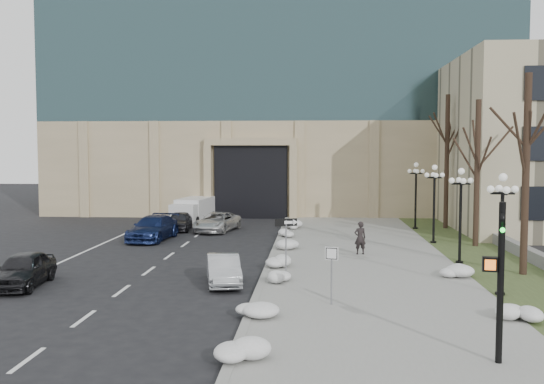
% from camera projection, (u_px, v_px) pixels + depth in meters
% --- Properties ---
extents(ground, '(160.00, 160.00, 0.00)m').
position_uv_depth(ground, '(274.00, 342.00, 17.79)').
color(ground, black).
rests_on(ground, ground).
extents(sidewalk, '(9.00, 40.00, 0.12)m').
position_uv_depth(sidewalk, '(359.00, 257.00, 31.48)').
color(sidewalk, gray).
rests_on(sidewalk, ground).
extents(curb, '(0.30, 40.00, 0.14)m').
position_uv_depth(curb, '(272.00, 256.00, 31.79)').
color(curb, gray).
rests_on(curb, ground).
extents(grass_strip, '(4.00, 40.00, 0.10)m').
position_uv_depth(grass_strip, '(486.00, 259.00, 31.03)').
color(grass_strip, '#394723').
rests_on(grass_strip, ground).
extents(stone_wall, '(0.50, 30.00, 0.70)m').
position_uv_depth(stone_wall, '(513.00, 247.00, 32.86)').
color(stone_wall, slate).
rests_on(stone_wall, ground).
extents(office_tower, '(40.00, 24.70, 36.00)m').
position_uv_depth(office_tower, '(283.00, 20.00, 60.01)').
color(office_tower, tan).
rests_on(office_tower, ground).
extents(car_a, '(2.05, 4.31, 1.42)m').
position_uv_depth(car_a, '(23.00, 270.00, 24.94)').
color(car_a, black).
rests_on(car_a, ground).
extents(car_b, '(2.07, 3.98, 1.25)m').
position_uv_depth(car_b, '(224.00, 270.00, 25.36)').
color(car_b, '#B0B4B8').
rests_on(car_b, ground).
extents(car_c, '(2.60, 5.37, 1.51)m').
position_uv_depth(car_c, '(153.00, 228.00, 37.81)').
color(car_c, navy).
rests_on(car_c, ground).
extents(car_d, '(3.16, 5.12, 1.32)m').
position_uv_depth(car_d, '(217.00, 222.00, 41.79)').
color(car_d, silver).
rests_on(car_d, ground).
extents(car_e, '(1.85, 3.96, 1.31)m').
position_uv_depth(car_e, '(179.00, 221.00, 42.43)').
color(car_e, '#2C2C31').
rests_on(car_e, ground).
extents(pedestrian, '(0.71, 0.55, 1.74)m').
position_uv_depth(pedestrian, '(360.00, 238.00, 31.97)').
color(pedestrian, black).
rests_on(pedestrian, sidewalk).
extents(box_truck, '(2.72, 5.99, 1.83)m').
position_uv_depth(box_truck, '(194.00, 210.00, 47.64)').
color(box_truck, silver).
rests_on(box_truck, ground).
extents(one_way_sign, '(1.02, 0.40, 2.71)m').
position_uv_depth(one_way_sign, '(290.00, 229.00, 25.87)').
color(one_way_sign, slate).
rests_on(one_way_sign, ground).
extents(keep_sign, '(0.47, 0.14, 2.20)m').
position_uv_depth(keep_sign, '(332.00, 263.00, 21.52)').
color(keep_sign, slate).
rests_on(keep_sign, ground).
extents(traffic_signal, '(0.74, 0.98, 4.31)m').
position_uv_depth(traffic_signal, '(499.00, 286.00, 15.60)').
color(traffic_signal, black).
rests_on(traffic_signal, ground).
extents(snow_clump_a, '(1.10, 1.60, 0.36)m').
position_uv_depth(snow_clump_a, '(245.00, 354.00, 15.88)').
color(snow_clump_a, silver).
rests_on(snow_clump_a, sidewalk).
extents(snow_clump_b, '(1.10, 1.60, 0.36)m').
position_uv_depth(snow_clump_b, '(259.00, 311.00, 20.13)').
color(snow_clump_b, silver).
rests_on(snow_clump_b, sidewalk).
extents(snow_clump_c, '(1.10, 1.60, 0.36)m').
position_uv_depth(snow_clump_c, '(277.00, 278.00, 25.33)').
color(snow_clump_c, silver).
rests_on(snow_clump_c, sidewalk).
extents(snow_clump_d, '(1.10, 1.60, 0.36)m').
position_uv_depth(snow_clump_d, '(282.00, 263.00, 28.69)').
color(snow_clump_d, silver).
rests_on(snow_clump_d, sidewalk).
extents(snow_clump_e, '(1.10, 1.60, 0.36)m').
position_uv_depth(snow_clump_e, '(285.00, 247.00, 33.42)').
color(snow_clump_e, silver).
rests_on(snow_clump_e, sidewalk).
extents(snow_clump_f, '(1.10, 1.60, 0.36)m').
position_uv_depth(snow_clump_f, '(285.00, 234.00, 38.29)').
color(snow_clump_f, silver).
rests_on(snow_clump_f, sidewalk).
extents(snow_clump_g, '(1.10, 1.60, 0.36)m').
position_uv_depth(snow_clump_g, '(291.00, 226.00, 42.47)').
color(snow_clump_g, silver).
rests_on(snow_clump_g, sidewalk).
extents(snow_clump_h, '(1.10, 1.60, 0.36)m').
position_uv_depth(snow_clump_h, '(518.00, 315.00, 19.62)').
color(snow_clump_h, silver).
rests_on(snow_clump_h, sidewalk).
extents(snow_clump_i, '(1.10, 1.60, 0.36)m').
position_uv_depth(snow_clump_i, '(456.00, 272.00, 26.45)').
color(snow_clump_i, silver).
rests_on(snow_clump_i, sidewalk).
extents(lamppost_a, '(1.18, 1.18, 4.76)m').
position_uv_depth(lamppost_a, '(502.00, 218.00, 22.97)').
color(lamppost_a, black).
rests_on(lamppost_a, ground).
extents(lamppost_b, '(1.18, 1.18, 4.76)m').
position_uv_depth(lamppost_b, '(461.00, 203.00, 29.44)').
color(lamppost_b, black).
rests_on(lamppost_b, ground).
extents(lamppost_c, '(1.18, 1.18, 4.76)m').
position_uv_depth(lamppost_c, '(434.00, 193.00, 35.91)').
color(lamppost_c, black).
rests_on(lamppost_c, ground).
extents(lamppost_d, '(1.18, 1.18, 4.76)m').
position_uv_depth(lamppost_d, '(416.00, 186.00, 42.38)').
color(lamppost_d, black).
rests_on(lamppost_d, ground).
extents(tree_near, '(3.20, 3.20, 9.00)m').
position_uv_depth(tree_near, '(527.00, 146.00, 26.61)').
color(tree_near, black).
rests_on(tree_near, ground).
extents(tree_mid, '(3.20, 3.20, 8.50)m').
position_uv_depth(tree_mid, '(478.00, 152.00, 34.60)').
color(tree_mid, black).
rests_on(tree_mid, ground).
extents(tree_far, '(3.20, 3.20, 9.50)m').
position_uv_depth(tree_far, '(447.00, 143.00, 42.51)').
color(tree_far, black).
rests_on(tree_far, ground).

